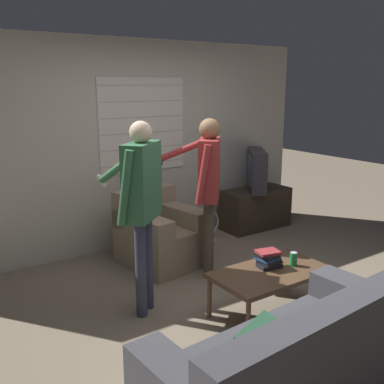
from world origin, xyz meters
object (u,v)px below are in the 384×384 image
Objects in this scene: person_right_standing at (208,178)px; floor_fan at (208,227)px; armchair_beige at (160,234)px; tv at (256,170)px; coffee_table at (271,275)px; soda_can at (293,259)px; person_left_standing at (141,195)px; couch_blue at (295,368)px; spare_remote at (277,259)px; book_stack at (268,259)px.

floor_fan is at bearing 2.88° from person_right_standing.
armchair_beige is 1.89m from tv.
coffee_table is 0.27m from soda_can.
soda_can is at bearing -6.00° from coffee_table.
person_left_standing is 1.01m from person_right_standing.
soda_can is (0.25, -0.03, 0.10)m from coffee_table.
couch_blue is 3.81m from tv.
person_right_standing is at bearing 64.80° from couch_blue.
person_left_standing is at bearing 176.48° from spare_remote.
soda_can is 1.94m from floor_fan.
spare_remote is (0.18, 0.07, -0.07)m from book_stack.
couch_blue is 1.41m from soda_can.
floor_fan is at bearing -172.70° from armchair_beige.
couch_blue is 7.80× the size of book_stack.
coffee_table is 8.29× the size of soda_can.
couch_blue is at bearing -2.64° from tv.
tv reaches higher than couch_blue.
floor_fan is (-0.92, -0.11, -0.64)m from tv.
floor_fan is (1.58, 1.16, -0.89)m from person_left_standing.
coffee_table is 1.97m from floor_fan.
person_right_standing is (0.05, 1.02, 0.69)m from coffee_table.
soda_can is at bearing -71.42° from person_left_standing.
floor_fan is (1.43, 2.84, -0.11)m from couch_blue.
book_stack is at bearing -109.94° from floor_fan.
coffee_table is at bearing 174.00° from soda_can.
person_right_standing reaches higher than book_stack.
tv is at bearing -177.02° from armchair_beige.
floor_fan is (0.62, 0.83, -0.87)m from person_right_standing.
armchair_beige is 6.99× the size of spare_remote.
soda_can is (-1.34, -1.99, -0.36)m from tv.
person_right_standing is 6.85× the size of book_stack.
armchair_beige is 0.56× the size of person_right_standing.
person_right_standing reaches higher than soda_can.
book_stack is at bearing -3.74° from tv.
tv is 0.45× the size of person_right_standing.
book_stack reaches higher than floor_fan.
armchair_beige is 1.61m from coffee_table.
person_left_standing reaches higher than tv.
soda_can is (0.20, -1.04, -0.59)m from person_right_standing.
person_right_standing reaches higher than floor_fan.
tv is 3.11× the size of book_stack.
armchair_beige is at bearing 12.43° from person_left_standing.
armchair_beige is at bearing 128.08° from spare_remote.
book_stack is at bearing 50.24° from couch_blue.
person_left_standing is at bearing 142.93° from coffee_table.
soda_can reaches higher than floor_fan.
armchair_beige reaches higher than spare_remote.
floor_fan is at bearing 77.16° from soda_can.
person_right_standing is at bearing -126.99° from floor_fan.
book_stack is 1.90m from floor_fan.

